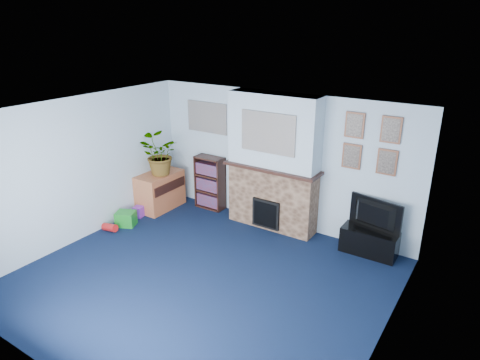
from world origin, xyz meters
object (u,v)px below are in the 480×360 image
Objects in this scene: sideboard at (160,191)px; tv_stand at (369,241)px; bookshelf at (210,184)px; television at (373,215)px.

tv_stand is at bearing 6.79° from sideboard.
tv_stand is 4.05m from sideboard.
sideboard reaches higher than tv_stand.
tv_stand is at bearing -1.37° from bookshelf.
sideboard is (-4.02, -0.50, -0.31)m from television.
sideboard is at bearing -145.97° from bookshelf.
bookshelf reaches higher than sideboard.
television is 3.20m from bookshelf.
bookshelf reaches higher than television.
television is 4.06m from sideboard.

